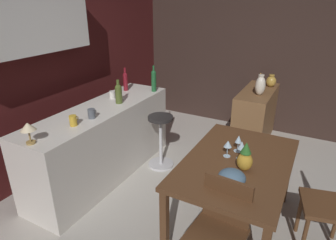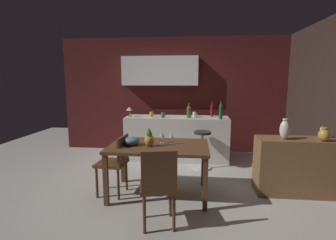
{
  "view_description": "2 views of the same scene",
  "coord_description": "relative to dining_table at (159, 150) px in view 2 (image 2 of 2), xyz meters",
  "views": [
    {
      "loc": [
        -2.3,
        -0.83,
        2.1
      ],
      "look_at": [
        0.09,
        0.45,
        0.95
      ],
      "focal_mm": 31.2,
      "sensor_mm": 36.0,
      "label": 1
    },
    {
      "loc": [
        0.49,
        -3.75,
        1.64
      ],
      "look_at": [
        0.04,
        0.42,
        0.98
      ],
      "focal_mm": 27.03,
      "sensor_mm": 36.0,
      "label": 2
    }
  ],
  "objects": [
    {
      "name": "chair_by_doorway",
      "position": [
        0.11,
        -0.83,
        -0.15
      ],
      "size": [
        0.48,
        0.48,
        0.92
      ],
      "color": "#56351E",
      "rests_on": "ground_plane"
    },
    {
      "name": "wine_glass_left",
      "position": [
        0.04,
        -0.01,
        0.21
      ],
      "size": [
        0.07,
        0.07,
        0.18
      ],
      "color": "silver",
      "rests_on": "dining_table"
    },
    {
      "name": "cup_slate",
      "position": [
        -0.14,
        1.55,
        0.29
      ],
      "size": [
        0.11,
        0.08,
        0.1
      ],
      "color": "#515660",
      "rests_on": "kitchen_counter"
    },
    {
      "name": "pillar_candle_tall",
      "position": [
        2.31,
        0.31,
        0.24
      ],
      "size": [
        0.06,
        0.06,
        0.18
      ],
      "color": "white",
      "rests_on": "sideboard_cabinet"
    },
    {
      "name": "wine_bottle_green",
      "position": [
        1.0,
        1.46,
        0.4
      ],
      "size": [
        0.07,
        0.07,
        0.35
      ],
      "color": "#1E592D",
      "rests_on": "kitchen_counter"
    },
    {
      "name": "wine_glass_center",
      "position": [
        0.17,
        0.05,
        0.2
      ],
      "size": [
        0.07,
        0.07,
        0.16
      ],
      "color": "silver",
      "rests_on": "dining_table"
    },
    {
      "name": "chair_near_window",
      "position": [
        -0.62,
        -0.06,
        -0.17
      ],
      "size": [
        0.43,
        0.43,
        0.87
      ],
      "color": "#56351E",
      "rests_on": "ground_plane"
    },
    {
      "name": "cup_mustard",
      "position": [
        -0.38,
        1.58,
        0.3
      ],
      "size": [
        0.11,
        0.07,
        0.11
      ],
      "color": "gold",
      "rests_on": "kitchen_counter"
    },
    {
      "name": "wine_glass_right",
      "position": [
        0.03,
        0.11,
        0.2
      ],
      "size": [
        0.07,
        0.07,
        0.16
      ],
      "color": "silver",
      "rests_on": "dining_table"
    },
    {
      "name": "fruit_bowl",
      "position": [
        -0.37,
        -0.05,
        0.14
      ],
      "size": [
        0.22,
        0.22,
        0.12
      ],
      "primitive_type": "ellipsoid",
      "color": "slate",
      "rests_on": "dining_table"
    },
    {
      "name": "kitchen_counter",
      "position": [
        0.13,
        1.68,
        -0.21
      ],
      "size": [
        2.1,
        0.6,
        0.9
      ],
      "primitive_type": "cube",
      "color": "silver",
      "rests_on": "ground_plane"
    },
    {
      "name": "ground_plane",
      "position": [
        0.01,
        0.31,
        -0.66
      ],
      "size": [
        9.0,
        9.0,
        0.0
      ],
      "primitive_type": "plane",
      "color": "#B7B2A8"
    },
    {
      "name": "wall_side_right",
      "position": [
        2.56,
        0.61,
        0.64
      ],
      "size": [
        0.1,
        4.4,
        2.6
      ],
      "primitive_type": "cube",
      "color": "#33231E",
      "rests_on": "ground_plane"
    },
    {
      "name": "counter_lamp",
      "position": [
        -0.84,
        1.63,
        0.39
      ],
      "size": [
        0.13,
        0.13,
        0.2
      ],
      "color": "#A58447",
      "rests_on": "kitchen_counter"
    },
    {
      "name": "wine_bottle_olive",
      "position": [
        0.38,
        1.59,
        0.37
      ],
      "size": [
        0.08,
        0.08,
        0.29
      ],
      "color": "#475623",
      "rests_on": "kitchen_counter"
    },
    {
      "name": "vase_ceramic_ivory",
      "position": [
        1.76,
        0.2,
        0.3
      ],
      "size": [
        0.14,
        0.14,
        0.29
      ],
      "color": "beige",
      "rests_on": "sideboard_cabinet"
    },
    {
      "name": "wine_bottle_ruby",
      "position": [
        0.85,
        1.82,
        0.38
      ],
      "size": [
        0.06,
        0.06,
        0.32
      ],
      "color": "maroon",
      "rests_on": "kitchen_counter"
    },
    {
      "name": "cup_white",
      "position": [
        0.49,
        1.78,
        0.29
      ],
      "size": [
        0.11,
        0.07,
        0.09
      ],
      "color": "white",
      "rests_on": "kitchen_counter"
    },
    {
      "name": "dining_table",
      "position": [
        0.0,
        0.0,
        0.0
      ],
      "size": [
        1.39,
        0.9,
        0.74
      ],
      "color": "#56351E",
      "rests_on": "ground_plane"
    },
    {
      "name": "wall_kitchen_back",
      "position": [
        -0.05,
        2.39,
        0.75
      ],
      "size": [
        5.2,
        0.33,
        2.6
      ],
      "color": "#4C1919",
      "rests_on": "ground_plane"
    },
    {
      "name": "vase_brass",
      "position": [
        2.25,
        0.13,
        0.25
      ],
      "size": [
        0.15,
        0.15,
        0.19
      ],
      "color": "#B78C38",
      "rests_on": "sideboard_cabinet"
    },
    {
      "name": "bar_stool",
      "position": [
        0.65,
        1.16,
        -0.28
      ],
      "size": [
        0.34,
        0.34,
        0.71
      ],
      "color": "#262323",
      "rests_on": "ground_plane"
    },
    {
      "name": "pineapple_centerpiece",
      "position": [
        -0.12,
        -0.09,
        0.19
      ],
      "size": [
        0.13,
        0.13,
        0.26
      ],
      "color": "gold",
      "rests_on": "dining_table"
    },
    {
      "name": "sideboard_cabinet",
      "position": [
        1.96,
        0.25,
        -0.25
      ],
      "size": [
        1.1,
        0.44,
        0.82
      ],
      "primitive_type": "cube",
      "color": "brown",
      "rests_on": "ground_plane"
    }
  ]
}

